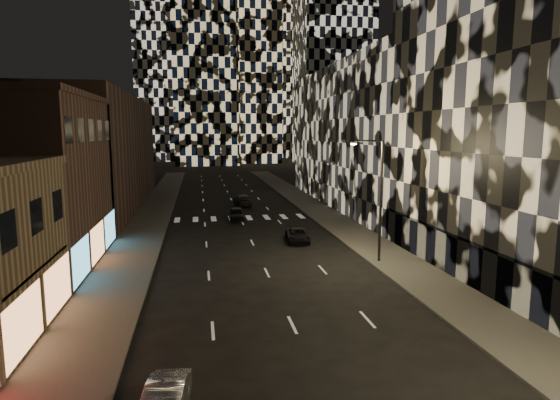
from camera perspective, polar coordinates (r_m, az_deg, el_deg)
name	(u,v)px	position (r m, az deg, el deg)	size (l,w,h in m)	color
sidewalk_left	(149,220)	(53.26, -15.66, -2.38)	(4.00, 120.00, 0.15)	#47443F
sidewalk_right	(326,215)	(54.91, 5.59, -1.79)	(4.00, 120.00, 0.15)	#47443F
curb_left	(169,220)	(53.08, -13.40, -2.33)	(0.20, 120.00, 0.15)	#4C4C47
curb_right	(308,215)	(54.40, 3.45, -1.86)	(0.20, 120.00, 0.15)	#4C4C47
retail_brown	(20,184)	(37.91, -29.11, 1.67)	(10.00, 15.00, 12.00)	#4F362D
retail_filler_left	(98,153)	(63.39, -21.34, 5.34)	(10.00, 40.00, 14.00)	#4F362D
midrise_base	(467,261)	(32.49, 21.79, -6.90)	(0.60, 25.00, 3.00)	#383838
midrise_filler_right	(386,137)	(63.96, 12.75, 7.52)	(16.00, 40.00, 18.00)	#232326
streetlight_far	(378,192)	(34.83, 11.84, 0.98)	(2.55, 0.25, 9.00)	black
car_dark_midlane	(237,214)	(51.87, -5.32, -1.69)	(1.64, 4.06, 1.38)	black
car_dark_oncoming	(243,200)	(61.91, -4.58, -0.02)	(2.01, 4.94, 1.43)	black
car_dark_rightlane	(298,235)	(41.57, 2.15, -4.34)	(1.93, 4.19, 1.16)	black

